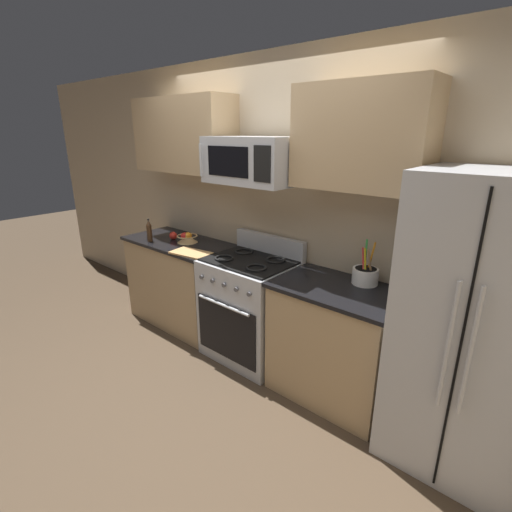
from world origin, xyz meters
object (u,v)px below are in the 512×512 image
(cutting_board, at_px, (191,253))
(microwave, at_px, (251,161))
(range_oven, at_px, (250,307))
(bottle_soy, at_px, (149,231))
(refrigerator, at_px, (474,330))
(fruit_basket, at_px, (187,238))
(utensil_crock, at_px, (365,275))
(apple_loose, at_px, (173,236))

(cutting_board, bearing_deg, microwave, 21.74)
(range_oven, distance_m, bottle_soy, 1.32)
(microwave, xyz_separation_m, bottle_soy, (-1.19, -0.22, -0.74))
(refrigerator, bearing_deg, fruit_basket, 179.00)
(refrigerator, distance_m, cutting_board, 2.30)
(utensil_crock, height_order, apple_loose, utensil_crock)
(range_oven, distance_m, utensil_crock, 1.11)
(fruit_basket, xyz_separation_m, cutting_board, (0.32, -0.22, -0.04))
(range_oven, relative_size, microwave, 1.41)
(bottle_soy, bearing_deg, cutting_board, 0.26)
(microwave, distance_m, utensil_crock, 1.25)
(cutting_board, bearing_deg, range_oven, 19.33)
(refrigerator, bearing_deg, microwave, 178.57)
(utensil_crock, distance_m, bottle_soy, 2.19)
(fruit_basket, height_order, bottle_soy, bottle_soy)
(range_oven, distance_m, microwave, 1.28)
(range_oven, relative_size, cutting_board, 2.94)
(utensil_crock, relative_size, bottle_soy, 1.42)
(cutting_board, relative_size, bottle_soy, 1.59)
(range_oven, height_order, apple_loose, range_oven)
(utensil_crock, xyz_separation_m, fruit_basket, (-1.84, -0.16, -0.02))
(microwave, height_order, bottle_soy, microwave)
(refrigerator, xyz_separation_m, bottle_soy, (-2.93, -0.18, 0.12))
(fruit_basket, relative_size, bottle_soy, 0.90)
(refrigerator, xyz_separation_m, utensil_crock, (-0.77, 0.20, 0.08))
(cutting_board, xyz_separation_m, bottle_soy, (-0.64, -0.00, 0.10))
(utensil_crock, relative_size, cutting_board, 0.89)
(refrigerator, height_order, bottle_soy, refrigerator)
(microwave, bearing_deg, bottle_soy, -169.42)
(refrigerator, bearing_deg, bottle_soy, -176.51)
(range_oven, relative_size, bottle_soy, 4.68)
(apple_loose, xyz_separation_m, bottle_soy, (-0.13, -0.20, 0.07))
(microwave, bearing_deg, range_oven, -89.98)
(apple_loose, relative_size, bottle_soy, 0.35)
(microwave, height_order, fruit_basket, microwave)
(fruit_basket, bearing_deg, microwave, -0.12)
(cutting_board, bearing_deg, utensil_crock, 14.02)
(fruit_basket, bearing_deg, bottle_soy, -144.90)
(utensil_crock, distance_m, apple_loose, 2.04)
(cutting_board, height_order, bottle_soy, bottle_soy)
(fruit_basket, distance_m, apple_loose, 0.19)
(microwave, distance_m, apple_loose, 1.33)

